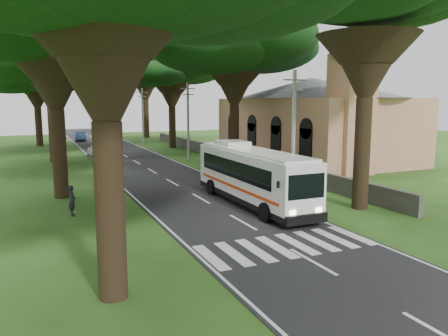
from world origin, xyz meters
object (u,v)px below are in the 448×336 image
object	(u,v)px
pole_near	(293,132)
coach_bus	(252,175)
distant_car_c	(106,133)
pedestrian	(72,201)
pole_mid	(188,120)
church	(312,113)
pole_far	(143,115)
distant_car_a	(97,150)
distant_car_b	(81,136)

from	to	relation	value
pole_near	coach_bus	bearing A→B (deg)	-169.36
distant_car_c	pedestrian	size ratio (longest dim) A/B	2.90
pole_mid	pedestrian	bearing A→B (deg)	-124.84
church	pole_far	world-z (taller)	church
church	pole_mid	distance (m)	13.16
pole_near	pole_far	distance (m)	40.00
pole_far	distant_car_a	size ratio (longest dim) A/B	1.85
pole_mid	distant_car_b	xyz separation A→B (m)	(-8.03, 27.66, -3.41)
church	pole_far	xyz separation A→B (m)	(-12.36, 24.45, -0.73)
distant_car_b	pole_near	bearing A→B (deg)	-75.79
distant_car_c	pole_far	bearing A→B (deg)	88.24
coach_bus	pole_far	bearing A→B (deg)	85.57
distant_car_c	pedestrian	bearing A→B (deg)	65.53
distant_car_c	pedestrian	xyz separation A→B (m)	(-10.24, -53.47, 0.10)
pole_near	distant_car_b	xyz separation A→B (m)	(-8.03, 47.66, -3.41)
pole_near	distant_car_a	distance (m)	27.82
pole_near	distant_car_b	size ratio (longest dim) A/B	1.79
pole_far	distant_car_b	bearing A→B (deg)	136.34
pole_far	distant_car_a	world-z (taller)	pole_far
coach_bus	pedestrian	size ratio (longest dim) A/B	6.72
pole_near	pedestrian	distance (m)	13.72
distant_car_a	pedestrian	world-z (taller)	pedestrian
coach_bus	distant_car_b	xyz separation A→B (m)	(-4.80, 48.27, -1.01)
coach_bus	pole_mid	bearing A→B (deg)	81.21
church	distant_car_b	distance (m)	38.27
pole_mid	pole_far	distance (m)	20.00
church	pole_mid	world-z (taller)	church
distant_car_c	coach_bus	bearing A→B (deg)	76.16
distant_car_a	pedestrian	size ratio (longest dim) A/B	2.59
church	pole_mid	xyz separation A→B (m)	(-12.36, 4.45, -0.73)
pole_far	pedestrian	bearing A→B (deg)	-108.76
distant_car_a	distant_car_b	size ratio (longest dim) A/B	0.96
church	coach_bus	bearing A→B (deg)	-133.99
pole_near	pole_far	world-z (taller)	same
pole_near	distant_car_c	bearing A→B (deg)	93.18
distant_car_c	church	bearing A→B (deg)	97.98
pole_mid	pole_far	bearing A→B (deg)	90.00
pole_near	pole_far	bearing A→B (deg)	90.00
pedestrian	distant_car_a	bearing A→B (deg)	-6.56
distant_car_a	distant_car_b	bearing A→B (deg)	-92.06
pole_far	distant_car_a	bearing A→B (deg)	-121.76
pole_near	distant_car_a	xyz separation A→B (m)	(-8.50, 26.27, -3.41)
distant_car_b	distant_car_c	size ratio (longest dim) A/B	0.93
pedestrian	coach_bus	bearing A→B (deg)	-94.63
coach_bus	distant_car_a	size ratio (longest dim) A/B	2.59
pole_near	coach_bus	size ratio (longest dim) A/B	0.72
church	distant_car_a	distance (m)	23.82
pole_near	pole_mid	size ratio (longest dim) A/B	1.00
pole_near	pole_far	size ratio (longest dim) A/B	1.00
pole_mid	coach_bus	distance (m)	21.00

